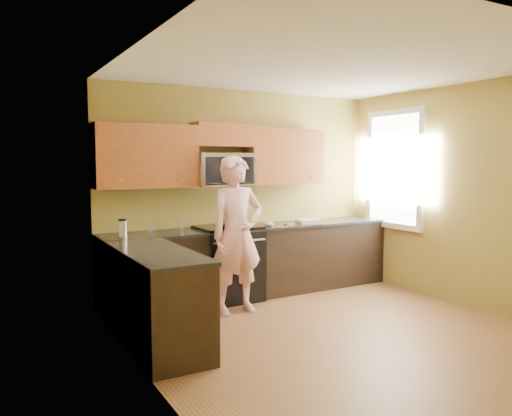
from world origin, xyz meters
TOP-DOWN VIEW (x-y plane):
  - floor at (0.00, 0.00)m, footprint 4.00×4.00m
  - ceiling at (0.00, 0.00)m, footprint 4.00×4.00m
  - wall_back at (0.00, 2.00)m, footprint 4.00×0.00m
  - wall_left at (-2.00, 0.00)m, footprint 0.00×4.00m
  - wall_right at (2.00, 0.00)m, footprint 0.00×4.00m
  - cabinet_back_run at (0.00, 1.70)m, footprint 4.00×0.60m
  - cabinet_left_run at (-1.70, 0.60)m, footprint 0.60×1.60m
  - countertop_back at (0.00, 1.69)m, footprint 4.00×0.62m
  - countertop_left at (-1.69, 0.60)m, footprint 0.62×1.60m
  - stove at (-0.40, 1.68)m, footprint 0.76×0.65m
  - microwave at (-0.40, 1.80)m, footprint 0.76×0.40m
  - upper_cab_left at (-1.39, 1.83)m, footprint 1.22×0.33m
  - upper_cab_right at (0.54, 1.83)m, footprint 1.12×0.33m
  - upper_cab_over_mw at (-0.40, 1.83)m, footprint 0.76×0.33m
  - window at (1.98, 1.20)m, footprint 0.06×1.06m
  - woman at (-0.54, 1.14)m, footprint 0.69×0.47m
  - frying_pan at (-0.49, 1.42)m, footprint 0.25×0.41m
  - butter_tub at (-0.10, 1.65)m, footprint 0.17×0.17m
  - toast_slice at (0.48, 1.60)m, footprint 0.11×0.11m
  - napkin_a at (-0.23, 1.46)m, footprint 0.15×0.15m
  - napkin_b at (0.15, 1.58)m, footprint 0.14×0.15m
  - dish_towel at (0.81, 1.62)m, footprint 0.34×0.30m
  - travel_mug at (-1.73, 1.65)m, footprint 0.11×0.11m
  - glass_a at (-1.69, 1.79)m, footprint 0.09×0.09m
  - glass_b at (-1.36, 1.82)m, footprint 0.09×0.09m
  - glass_c at (-0.93, 1.89)m, footprint 0.09×0.09m

SIDE VIEW (x-z plane):
  - floor at x=0.00m, z-range 0.00..0.00m
  - cabinet_back_run at x=0.00m, z-range 0.00..0.88m
  - cabinet_left_run at x=-1.70m, z-range 0.00..0.88m
  - stove at x=-0.40m, z-range 0.00..0.95m
  - countertop_back at x=0.00m, z-range 0.88..0.92m
  - countertop_left at x=-1.69m, z-range 0.88..0.92m
  - woman at x=-0.54m, z-range 0.00..1.83m
  - butter_tub at x=-0.10m, z-range 0.87..0.97m
  - travel_mug at x=-1.73m, z-range 0.82..1.02m
  - toast_slice at x=0.48m, z-range 0.92..0.93m
  - dish_towel at x=0.81m, z-range 0.92..0.97m
  - frying_pan at x=-0.49m, z-range 0.92..0.98m
  - napkin_a at x=-0.23m, z-range 0.92..0.98m
  - napkin_b at x=0.15m, z-range 0.92..0.99m
  - glass_a at x=-1.69m, z-range 0.92..1.04m
  - glass_b at x=-1.36m, z-range 0.92..1.04m
  - glass_c at x=-0.93m, z-range 0.92..1.04m
  - wall_back at x=0.00m, z-range -0.65..3.35m
  - wall_left at x=-2.00m, z-range -0.65..3.35m
  - wall_right at x=2.00m, z-range -0.65..3.35m
  - microwave at x=-0.40m, z-range 1.24..1.66m
  - upper_cab_left at x=-1.39m, z-range 1.07..1.82m
  - upper_cab_right at x=0.54m, z-range 1.07..1.82m
  - window at x=1.98m, z-range 0.82..2.48m
  - upper_cab_over_mw at x=-0.40m, z-range 1.95..2.25m
  - ceiling at x=0.00m, z-range 2.70..2.70m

